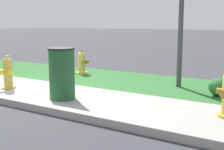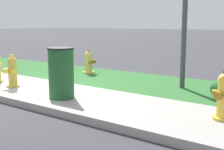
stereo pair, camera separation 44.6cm
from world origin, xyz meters
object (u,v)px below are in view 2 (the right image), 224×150
(fire_hydrant_near_corner, at_px, (89,62))
(fire_hydrant_mid_block, at_px, (224,96))
(shrub_bush_near_lamp, at_px, (221,89))
(fire_hydrant_by_grass_verge, at_px, (12,72))
(trash_bin, at_px, (61,73))

(fire_hydrant_near_corner, bearing_deg, fire_hydrant_mid_block, 7.24)
(shrub_bush_near_lamp, bearing_deg, fire_hydrant_mid_block, -71.23)
(fire_hydrant_by_grass_verge, distance_m, trash_bin, 1.63)
(fire_hydrant_mid_block, xyz_separation_m, shrub_bush_near_lamp, (-0.46, 1.37, -0.18))
(fire_hydrant_by_grass_verge, relative_size, trash_bin, 0.75)
(fire_hydrant_mid_block, height_order, fire_hydrant_near_corner, fire_hydrant_mid_block)
(fire_hydrant_mid_block, relative_size, shrub_bush_near_lamp, 1.77)
(fire_hydrant_by_grass_verge, height_order, shrub_bush_near_lamp, fire_hydrant_by_grass_verge)
(fire_hydrant_mid_block, relative_size, trash_bin, 0.77)
(fire_hydrant_near_corner, relative_size, trash_bin, 0.69)
(fire_hydrant_by_grass_verge, bearing_deg, shrub_bush_near_lamp, -134.31)
(fire_hydrant_mid_block, distance_m, fire_hydrant_by_grass_verge, 4.51)
(fire_hydrant_near_corner, bearing_deg, fire_hydrant_by_grass_verge, -59.48)
(fire_hydrant_mid_block, distance_m, trash_bin, 2.92)
(fire_hydrant_near_corner, xyz_separation_m, shrub_bush_near_lamp, (3.96, -0.69, -0.14))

